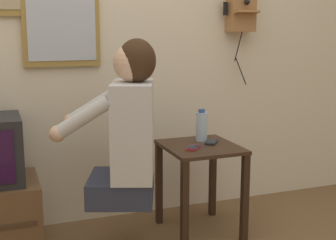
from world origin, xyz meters
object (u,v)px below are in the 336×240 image
(person, at_px, (128,127))
(wall_mirror, at_px, (61,6))
(cell_phone_held, at_px, (193,148))
(cell_phone_spare, at_px, (212,142))
(wall_phone_antique, at_px, (241,6))
(water_bottle, at_px, (202,126))

(person, height_order, wall_mirror, wall_mirror)
(cell_phone_held, bearing_deg, cell_phone_spare, 66.00)
(wall_phone_antique, xyz_separation_m, water_bottle, (-0.42, -0.28, -0.77))
(wall_phone_antique, height_order, cell_phone_held, wall_phone_antique)
(cell_phone_spare, height_order, water_bottle, water_bottle)
(cell_phone_held, height_order, water_bottle, water_bottle)
(cell_phone_held, relative_size, cell_phone_spare, 1.00)
(wall_mirror, bearing_deg, cell_phone_spare, -25.50)
(wall_mirror, bearing_deg, person, -64.02)
(wall_phone_antique, height_order, cell_phone_spare, wall_phone_antique)
(wall_mirror, height_order, cell_phone_held, wall_mirror)
(person, relative_size, cell_phone_held, 6.78)
(cell_phone_held, relative_size, water_bottle, 0.65)
(person, height_order, wall_phone_antique, wall_phone_antique)
(wall_mirror, bearing_deg, cell_phone_held, -35.71)
(person, bearing_deg, cell_phone_held, -62.51)
(water_bottle, bearing_deg, cell_phone_held, -127.87)
(wall_mirror, xyz_separation_m, cell_phone_held, (0.68, -0.49, -0.84))
(person, height_order, cell_phone_spare, person)
(person, xyz_separation_m, cell_phone_spare, (0.59, 0.14, -0.17))
(cell_phone_held, bearing_deg, wall_phone_antique, 77.87)
(wall_phone_antique, relative_size, water_bottle, 3.70)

